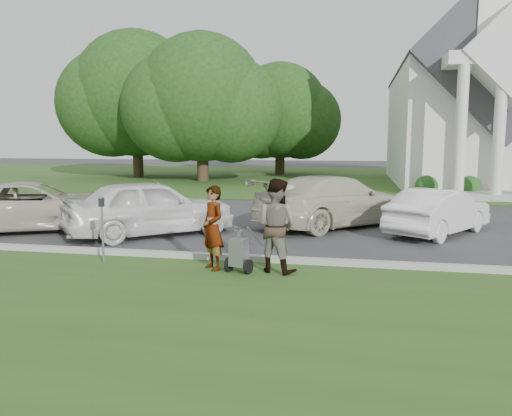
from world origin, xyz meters
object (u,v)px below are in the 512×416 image
(tree_left, at_px, (202,104))
(parking_meter_near, at_px, (102,222))
(tree_back, at_px, (280,115))
(striping_cart, at_px, (239,253))
(church, at_px, (474,87))
(car_c, at_px, (335,201))
(person_left, at_px, (213,229))
(car_b, at_px, (151,207))
(person_right, at_px, (276,226))
(car_a, at_px, (34,206))
(tree_far, at_px, (136,100))
(car_d, at_px, (439,212))

(tree_left, distance_m, parking_meter_near, 23.10)
(tree_back, relative_size, parking_meter_near, 6.55)
(tree_left, bearing_deg, striping_cart, -70.84)
(tree_back, distance_m, striping_cart, 30.94)
(tree_left, height_order, parking_meter_near, tree_left)
(church, relative_size, tree_back, 2.51)
(tree_back, height_order, car_c, tree_back)
(tree_left, distance_m, person_left, 23.79)
(parking_meter_near, relative_size, car_b, 0.31)
(tree_left, relative_size, car_b, 2.24)
(person_right, height_order, car_a, person_right)
(tree_left, xyz_separation_m, tree_far, (-6.00, 3.00, 0.58))
(person_left, bearing_deg, church, 112.71)
(car_b, bearing_deg, car_a, 47.38)
(church, distance_m, car_c, 19.69)
(car_b, bearing_deg, striping_cart, -176.85)
(car_b, height_order, car_d, car_b)
(car_c, relative_size, car_d, 1.38)
(church, xyz_separation_m, car_c, (-7.57, -17.43, -5.14))
(parking_meter_near, bearing_deg, car_a, 139.98)
(church, height_order, striping_cart, church)
(tree_left, height_order, striping_cart, tree_left)
(person_left, height_order, car_c, person_left)
(car_a, xyz_separation_m, car_b, (3.78, -0.11, 0.08))
(tree_far, relative_size, car_a, 2.22)
(person_left, xyz_separation_m, person_right, (1.30, 0.08, 0.08))
(car_a, bearing_deg, person_left, -145.20)
(tree_far, bearing_deg, tree_left, -26.56)
(tree_far, distance_m, car_b, 24.74)
(church, relative_size, person_left, 13.78)
(tree_back, bearing_deg, tree_far, -153.44)
(tree_far, distance_m, tree_back, 11.22)
(tree_left, bearing_deg, car_d, -54.01)
(striping_cart, xyz_separation_m, parking_meter_near, (-3.09, 0.18, 0.51))
(person_right, bearing_deg, person_left, 23.45)
(church, height_order, tree_left, church)
(striping_cart, distance_m, car_c, 6.33)
(striping_cart, xyz_separation_m, car_d, (4.65, 5.28, 0.25))
(church, relative_size, person_right, 12.63)
(church, bearing_deg, tree_back, 152.15)
(church, height_order, person_left, church)
(tree_left, xyz_separation_m, parking_meter_near, (4.69, -22.22, -4.18))
(tree_far, distance_m, car_c, 25.20)
(tree_left, height_order, car_a, tree_left)
(church, distance_m, person_left, 25.87)
(car_c, bearing_deg, car_b, 70.15)
(person_left, bearing_deg, car_d, 89.95)
(person_left, bearing_deg, car_b, 175.34)
(tree_back, height_order, car_d, tree_back)
(striping_cart, xyz_separation_m, car_c, (1.65, 6.10, 0.39))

